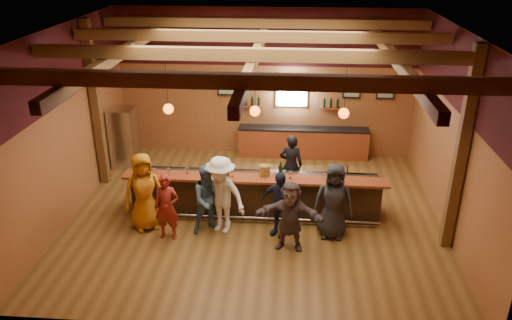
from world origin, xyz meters
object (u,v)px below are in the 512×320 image
object	(u,v)px
back_bar_cabinet	(303,142)
customer_dark	(333,201)
customer_navy	(279,204)
bottle_a	(281,171)
customer_white	(221,195)
customer_brown	(290,216)
stainless_fridge	(124,138)
customer_denim	(209,199)
customer_orange	(144,192)
bartender	(291,165)
bar_counter	(256,193)
ice_bucket	(265,170)
customer_redvest	(167,207)

from	to	relation	value
back_bar_cabinet	customer_dark	bearing A→B (deg)	-82.07
customer_navy	bottle_a	bearing A→B (deg)	118.06
back_bar_cabinet	customer_white	size ratio (longest dim) A/B	2.13
customer_brown	bottle_a	bearing A→B (deg)	107.99
stainless_fridge	customer_white	size ratio (longest dim) A/B	0.96
customer_denim	bottle_a	distance (m)	1.84
customer_orange	customer_brown	bearing A→B (deg)	-36.91
customer_navy	customer_white	bearing A→B (deg)	-153.59
customer_orange	bottle_a	distance (m)	3.24
customer_navy	back_bar_cabinet	bearing A→B (deg)	111.24
back_bar_cabinet	customer_denim	world-z (taller)	customer_denim
customer_dark	bartender	xyz separation A→B (m)	(-0.98, 2.01, -0.06)
customer_white	bottle_a	bearing A→B (deg)	51.00
stainless_fridge	customer_navy	xyz separation A→B (m)	(4.72, -3.45, -0.11)
customer_orange	customer_denim	world-z (taller)	customer_orange
customer_orange	customer_white	world-z (taller)	customer_orange
bar_counter	customer_denim	size ratio (longest dim) A/B	3.80
customer_denim	bartender	bearing A→B (deg)	19.84
customer_white	bartender	xyz separation A→B (m)	(1.57, 2.00, -0.10)
bar_counter	bartender	xyz separation A→B (m)	(0.84, 1.04, 0.32)
stainless_fridge	customer_white	world-z (taller)	customer_white
stainless_fridge	customer_navy	bearing A→B (deg)	-36.15
ice_bucket	customer_denim	bearing A→B (deg)	-148.60
customer_denim	customer_dark	xyz separation A→B (m)	(2.83, -0.01, 0.07)
customer_redvest	customer_denim	world-z (taller)	customer_denim
customer_brown	customer_dark	xyz separation A→B (m)	(0.96, 0.56, 0.09)
customer_orange	customer_white	size ratio (longest dim) A/B	1.01
bar_counter	customer_brown	xyz separation A→B (m)	(0.85, -1.53, 0.29)
customer_navy	bartender	world-z (taller)	bartender
customer_dark	customer_navy	bearing A→B (deg)	-175.06
customer_brown	customer_orange	bearing A→B (deg)	177.80
back_bar_cabinet	bartender	bearing A→B (deg)	-97.84
customer_denim	customer_navy	distance (m)	1.62
stainless_fridge	customer_brown	xyz separation A→B (m)	(4.97, -3.98, -0.09)
customer_dark	bartender	bearing A→B (deg)	119.40
customer_denim	bottle_a	size ratio (longest dim) A/B	5.10
customer_white	ice_bucket	world-z (taller)	customer_white
customer_redvest	customer_white	distance (m)	1.24
stainless_fridge	customer_navy	distance (m)	5.85
stainless_fridge	customer_denim	world-z (taller)	stainless_fridge
bar_counter	ice_bucket	xyz separation A→B (m)	(0.22, -0.20, 0.72)
ice_bucket	bartender	bearing A→B (deg)	63.61
back_bar_cabinet	customer_brown	xyz separation A→B (m)	(-0.33, -5.10, 0.33)
customer_white	customer_navy	size ratio (longest dim) A/B	1.18
back_bar_cabinet	customer_navy	size ratio (longest dim) A/B	2.52
bar_counter	customer_redvest	xyz separation A→B (m)	(-1.90, -1.33, 0.27)
back_bar_cabinet	bottle_a	bearing A→B (deg)	-98.63
bar_counter	customer_dark	distance (m)	2.09
customer_redvest	ice_bucket	distance (m)	2.44
stainless_fridge	customer_redvest	xyz separation A→B (m)	(2.21, -3.78, -0.11)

